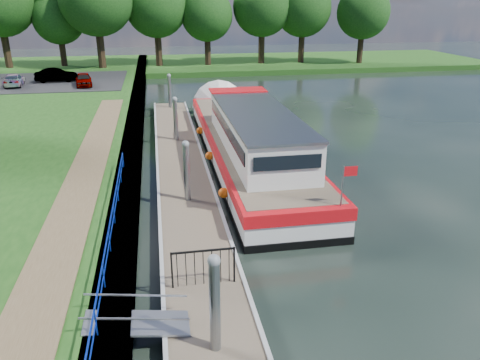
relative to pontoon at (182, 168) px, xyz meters
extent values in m
plane|color=black|center=(0.00, -13.00, -0.18)|extent=(160.00, 160.00, 0.00)
cube|color=#473D2D|center=(-2.55, 2.00, 0.20)|extent=(1.10, 90.00, 0.78)
cube|color=#1B4513|center=(12.00, 39.00, 0.12)|extent=(60.00, 18.00, 0.60)
cube|color=brown|center=(-4.40, -5.00, 0.62)|extent=(1.60, 40.00, 0.05)
cube|color=black|center=(-11.00, 25.00, 0.62)|extent=(14.00, 12.00, 0.06)
cube|color=#0C2DBF|center=(-2.75, -10.00, 1.29)|extent=(0.04, 18.00, 0.04)
cube|color=#0C2DBF|center=(-2.75, -10.00, 0.94)|extent=(0.03, 18.00, 0.03)
cylinder|color=#0C2DBF|center=(-2.75, -13.00, 0.95)|extent=(0.04, 0.04, 0.72)
cylinder|color=#0C2DBF|center=(-2.75, -11.00, 0.95)|extent=(0.04, 0.04, 0.72)
cylinder|color=#0C2DBF|center=(-2.75, -9.00, 0.95)|extent=(0.04, 0.04, 0.72)
cylinder|color=#0C2DBF|center=(-2.75, -7.00, 0.95)|extent=(0.04, 0.04, 0.72)
cylinder|color=#0C2DBF|center=(-2.75, -5.00, 0.95)|extent=(0.04, 0.04, 0.72)
cylinder|color=#0C2DBF|center=(-2.75, -3.00, 0.95)|extent=(0.04, 0.04, 0.72)
cylinder|color=#0C2DBF|center=(-2.75, -1.00, 0.95)|extent=(0.04, 0.04, 0.72)
cube|color=brown|center=(0.00, 0.00, 0.10)|extent=(2.50, 30.00, 0.24)
cube|color=#9EA0A3|center=(0.00, -12.00, -0.13)|extent=(2.30, 5.00, 0.30)
cube|color=#9EA0A3|center=(0.00, -4.00, -0.13)|extent=(2.30, 5.00, 0.30)
cube|color=#9EA0A3|center=(0.00, 4.00, -0.13)|extent=(2.30, 5.00, 0.30)
cube|color=#9EA0A3|center=(0.00, 12.00, -0.13)|extent=(2.30, 5.00, 0.30)
cube|color=#9EA0A3|center=(1.19, 0.00, 0.25)|extent=(0.12, 30.00, 0.06)
cube|color=#9EA0A3|center=(-1.19, 0.00, 0.25)|extent=(0.12, 30.00, 0.06)
cylinder|color=gray|center=(0.00, -13.50, 0.92)|extent=(0.26, 0.26, 3.40)
sphere|color=gray|center=(0.00, -13.50, 2.62)|extent=(0.30, 0.30, 0.30)
cylinder|color=gray|center=(0.00, -4.50, 0.92)|extent=(0.26, 0.26, 3.40)
sphere|color=gray|center=(0.00, -4.50, 2.62)|extent=(0.30, 0.30, 0.30)
cylinder|color=gray|center=(0.00, 4.50, 0.92)|extent=(0.26, 0.26, 3.40)
sphere|color=gray|center=(0.00, 4.50, 2.62)|extent=(0.30, 0.30, 0.30)
cylinder|color=gray|center=(0.00, 13.50, 0.92)|extent=(0.26, 0.26, 3.40)
sphere|color=gray|center=(0.00, 13.50, 2.62)|extent=(0.30, 0.30, 0.30)
cube|color=#A5A8AD|center=(-1.85, -12.50, 0.42)|extent=(2.58, 1.00, 0.43)
cube|color=#A5A8AD|center=(-1.85, -12.98, 0.92)|extent=(2.58, 0.04, 0.41)
cube|color=#A5A8AD|center=(-1.85, -12.02, 0.92)|extent=(2.58, 0.04, 0.41)
cube|color=black|center=(-0.90, -10.80, 0.80)|extent=(0.05, 0.05, 1.15)
cube|color=black|center=(0.90, -10.80, 0.80)|extent=(0.05, 0.05, 1.15)
cube|color=black|center=(0.00, -10.80, 1.34)|extent=(1.85, 0.05, 0.05)
cube|color=black|center=(-0.75, -10.80, 0.80)|extent=(0.02, 0.02, 1.10)
cube|color=black|center=(-0.50, -10.80, 0.80)|extent=(0.02, 0.02, 1.10)
cube|color=black|center=(-0.25, -10.80, 0.80)|extent=(0.02, 0.02, 1.10)
cube|color=black|center=(0.00, -10.80, 0.80)|extent=(0.02, 0.02, 1.10)
cube|color=black|center=(0.25, -10.80, 0.80)|extent=(0.02, 0.02, 1.10)
cube|color=black|center=(0.50, -10.80, 0.80)|extent=(0.02, 0.02, 1.10)
cube|color=black|center=(0.75, -10.80, 0.80)|extent=(0.02, 0.02, 1.10)
cube|color=black|center=(3.60, 1.35, -0.16)|extent=(4.00, 20.00, 0.55)
cube|color=silver|center=(3.60, 1.35, 0.44)|extent=(3.96, 19.90, 0.65)
cube|color=red|center=(3.60, 1.35, 1.00)|extent=(4.04, 20.00, 0.48)
cube|color=brown|center=(3.60, 1.35, 1.24)|extent=(3.68, 19.20, 0.04)
cone|color=silver|center=(3.60, 11.75, 0.37)|extent=(4.00, 1.50, 4.00)
cube|color=silver|center=(3.60, -1.15, 2.12)|extent=(3.00, 11.00, 1.75)
cube|color=gray|center=(3.60, -1.15, 3.04)|extent=(3.10, 11.20, 0.10)
cube|color=black|center=(2.08, -1.15, 2.37)|extent=(0.04, 10.00, 0.55)
cube|color=black|center=(5.12, -1.15, 2.37)|extent=(0.04, 10.00, 0.55)
cube|color=black|center=(3.60, 4.40, 2.37)|extent=(2.60, 0.04, 0.55)
cube|color=black|center=(3.60, -6.70, 2.37)|extent=(2.60, 0.04, 0.55)
cube|color=red|center=(3.60, 4.05, 3.12)|extent=(3.20, 1.60, 0.06)
cylinder|color=gray|center=(5.10, -8.35, 1.97)|extent=(0.05, 0.05, 1.50)
cube|color=red|center=(5.35, -8.35, 2.52)|extent=(0.50, 0.02, 0.35)
sphere|color=#FF630E|center=(1.48, -4.65, 0.47)|extent=(0.44, 0.44, 0.44)
sphere|color=#FF630E|center=(1.48, 0.35, 0.47)|extent=(0.44, 0.44, 0.44)
sphere|color=#FF630E|center=(1.48, 5.35, 0.47)|extent=(0.44, 0.44, 0.44)
imported|color=#594C47|center=(2.40, -5.26, 2.12)|extent=(0.54, 0.70, 1.72)
cylinder|color=#332316|center=(-17.49, 36.36, 2.52)|extent=(0.83, 0.83, 4.21)
cylinder|color=#332316|center=(-11.50, 36.87, 1.97)|extent=(0.70, 0.70, 3.10)
sphere|color=#123610|center=(-11.50, 36.87, 5.92)|extent=(5.85, 5.85, 5.85)
sphere|color=#123610|center=(-11.67, 37.04, 7.39)|extent=(4.65, 4.65, 4.65)
cylinder|color=#332316|center=(-6.89, 34.36, 2.56)|extent=(0.84, 0.84, 4.29)
cylinder|color=#332316|center=(-0.41, 36.36, 2.33)|extent=(0.79, 0.79, 3.83)
sphere|color=#123610|center=(-0.41, 36.36, 7.23)|extent=(7.24, 7.24, 7.24)
cylinder|color=#332316|center=(5.49, 36.09, 2.05)|extent=(0.72, 0.72, 3.26)
sphere|color=#123610|center=(5.49, 36.09, 6.21)|extent=(6.16, 6.16, 6.16)
sphere|color=#123610|center=(5.30, 36.34, 7.75)|extent=(4.89, 4.89, 4.89)
cylinder|color=#332316|center=(12.25, 36.38, 2.30)|extent=(0.78, 0.78, 3.77)
sphere|color=#123610|center=(12.25, 36.38, 7.12)|extent=(7.13, 7.13, 7.13)
cylinder|color=#332316|center=(17.42, 36.40, 2.24)|extent=(0.77, 0.77, 3.65)
sphere|color=#123610|center=(17.42, 36.40, 6.90)|extent=(6.89, 6.89, 6.89)
cylinder|color=#332316|center=(24.52, 34.52, 2.12)|extent=(0.74, 0.74, 3.41)
sphere|color=#123610|center=(24.52, 34.52, 6.47)|extent=(6.43, 6.43, 6.43)
imported|color=#999999|center=(-7.37, 21.78, 1.23)|extent=(1.83, 3.55, 1.15)
imported|color=#999999|center=(-10.22, 24.62, 1.28)|extent=(3.91, 1.64, 1.26)
imported|color=#999999|center=(-13.52, 22.81, 1.20)|extent=(1.92, 3.90, 1.09)
camera|label=1|loc=(-1.01, -22.43, 8.02)|focal=35.00mm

